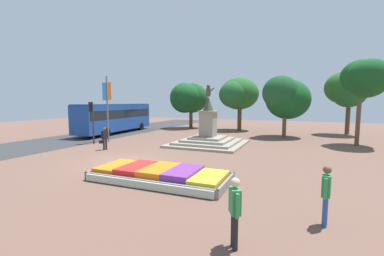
{
  "coord_description": "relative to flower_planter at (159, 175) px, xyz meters",
  "views": [
    {
      "loc": [
        9.46,
        -11.84,
        3.48
      ],
      "look_at": [
        3.12,
        2.79,
        1.85
      ],
      "focal_mm": 24.0,
      "sensor_mm": 36.0,
      "label": 1
    }
  ],
  "objects": [
    {
      "name": "city_bus",
      "position": [
        -13.48,
        13.26,
        1.61
      ],
      "size": [
        3.11,
        11.2,
        3.25
      ],
      "color": "#1E4799",
      "rests_on": "ground_plane"
    },
    {
      "name": "statue_monument",
      "position": [
        -1.26,
        9.87,
        0.44
      ],
      "size": [
        5.67,
        5.67,
        4.86
      ],
      "color": "gray",
      "rests_on": "ground_plane"
    },
    {
      "name": "park_tree_street_side",
      "position": [
        4.11,
        17.15,
        3.66
      ],
      "size": [
        4.47,
        4.49,
        5.98
      ],
      "color": "brown",
      "rests_on": "ground_plane"
    },
    {
      "name": "street_asphalt_strip",
      "position": [
        -13.94,
        2.26,
        -0.26
      ],
      "size": [
        6.69,
        66.43,
        0.01
      ],
      "primitive_type": "cube",
      "color": "#333335",
      "rests_on": "ground_plane"
    },
    {
      "name": "pedestrian_crossing_plaza",
      "position": [
        4.37,
        -3.85,
        0.74
      ],
      "size": [
        0.37,
        0.51,
        1.73
      ],
      "color": "black",
      "rests_on": "ground_plane"
    },
    {
      "name": "flower_planter",
      "position": [
        0.0,
        0.0,
        0.0
      ],
      "size": [
        6.24,
        2.74,
        0.61
      ],
      "color": "#38281C",
      "rests_on": "ground_plane"
    },
    {
      "name": "ground_plane",
      "position": [
        -3.71,
        2.26,
        -0.26
      ],
      "size": [
        75.92,
        75.92,
        0.0
      ],
      "primitive_type": "plane",
      "color": "brown"
    },
    {
      "name": "traffic_light_mid_block",
      "position": [
        -10.2,
        6.48,
        2.18
      ],
      "size": [
        0.42,
        0.31,
        3.47
      ],
      "color": "#2D2D33",
      "rests_on": "ground_plane"
    },
    {
      "name": "pedestrian_near_planter",
      "position": [
        6.43,
        -1.76,
        0.74
      ],
      "size": [
        0.27,
        0.56,
        1.73
      ],
      "color": "#264CA5",
      "rests_on": "ground_plane"
    },
    {
      "name": "park_tree_far_right",
      "position": [
        9.82,
        21.52,
        4.51
      ],
      "size": [
        4.06,
        4.12,
        6.66
      ],
      "color": "brown",
      "rests_on": "ground_plane"
    },
    {
      "name": "banner_pole",
      "position": [
        -9.83,
        7.93,
        2.86
      ],
      "size": [
        0.19,
        1.04,
        5.68
      ],
      "color": "slate",
      "rests_on": "ground_plane"
    },
    {
      "name": "park_tree_far_left",
      "position": [
        10.12,
        14.36,
        5.1
      ],
      "size": [
        3.5,
        4.24,
        6.78
      ],
      "color": "brown",
      "rests_on": "ground_plane"
    },
    {
      "name": "park_tree_mid_canopy",
      "position": [
        -8.21,
        21.38,
        3.77
      ],
      "size": [
        4.75,
        4.96,
        5.95
      ],
      "color": "#4C3823",
      "rests_on": "ground_plane"
    },
    {
      "name": "pedestrian_with_handbag",
      "position": [
        -7.4,
        4.79,
        0.66
      ],
      "size": [
        0.37,
        0.71,
        1.64
      ],
      "color": "black",
      "rests_on": "ground_plane"
    },
    {
      "name": "park_tree_behind_statue",
      "position": [
        -1.61,
        21.28,
        4.16
      ],
      "size": [
        4.7,
        4.93,
        6.41
      ],
      "color": "#4C3823",
      "rests_on": "ground_plane"
    }
  ]
}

